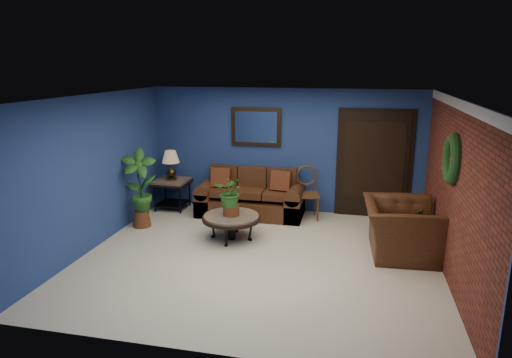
% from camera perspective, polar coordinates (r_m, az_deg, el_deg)
% --- Properties ---
extents(floor, '(5.50, 5.50, 0.00)m').
position_cam_1_polar(floor, '(7.28, 0.42, -9.81)').
color(floor, beige).
rests_on(floor, ground).
extents(wall_back, '(5.50, 0.04, 2.50)m').
position_cam_1_polar(wall_back, '(9.27, 3.68, 3.55)').
color(wall_back, navy).
rests_on(wall_back, ground).
extents(wall_left, '(0.04, 5.00, 2.50)m').
position_cam_1_polar(wall_left, '(7.89, -19.48, 0.86)').
color(wall_left, navy).
rests_on(wall_left, ground).
extents(wall_right_brick, '(0.04, 5.00, 2.50)m').
position_cam_1_polar(wall_right_brick, '(6.86, 23.53, -1.47)').
color(wall_right_brick, maroon).
rests_on(wall_right_brick, ground).
extents(ceiling, '(5.50, 5.00, 0.02)m').
position_cam_1_polar(ceiling, '(6.66, 0.46, 10.23)').
color(ceiling, silver).
rests_on(ceiling, wall_back).
extents(crown_molding, '(0.03, 5.00, 0.14)m').
position_cam_1_polar(crown_molding, '(6.65, 24.28, 8.38)').
color(crown_molding, white).
rests_on(crown_molding, wall_right_brick).
extents(wall_mirror, '(1.02, 0.06, 0.77)m').
position_cam_1_polar(wall_mirror, '(9.26, -0.00, 6.52)').
color(wall_mirror, '#412C16').
rests_on(wall_mirror, wall_back).
extents(closet_door, '(1.44, 0.06, 2.18)m').
position_cam_1_polar(closet_door, '(9.18, 14.50, 1.74)').
color(closet_door, black).
rests_on(closet_door, wall_back).
extents(wreath, '(0.16, 0.72, 0.72)m').
position_cam_1_polar(wreath, '(6.79, 23.33, 2.33)').
color(wreath, black).
rests_on(wreath, wall_right_brick).
extents(sofa, '(2.10, 0.91, 0.94)m').
position_cam_1_polar(sofa, '(9.20, -0.59, -2.54)').
color(sofa, '#4C2715').
rests_on(sofa, ground).
extents(coffee_table, '(1.01, 1.01, 0.43)m').
position_cam_1_polar(coffee_table, '(7.89, -3.10, -4.94)').
color(coffee_table, '#4A4641').
rests_on(coffee_table, ground).
extents(end_table, '(0.69, 0.69, 0.63)m').
position_cam_1_polar(end_table, '(9.64, -10.46, -0.92)').
color(end_table, '#4A4641').
rests_on(end_table, ground).
extents(table_lamp, '(0.35, 0.35, 0.59)m').
position_cam_1_polar(table_lamp, '(9.51, -10.60, 2.15)').
color(table_lamp, '#412C16').
rests_on(table_lamp, end_table).
extents(side_chair, '(0.53, 0.53, 1.03)m').
position_cam_1_polar(side_chair, '(8.99, 6.38, -1.23)').
color(side_chair, brown).
rests_on(side_chair, ground).
extents(armchair, '(1.20, 1.35, 0.84)m').
position_cam_1_polar(armchair, '(7.63, 17.58, -5.94)').
color(armchair, '#4C2715').
rests_on(armchair, ground).
extents(coffee_plant, '(0.52, 0.45, 0.70)m').
position_cam_1_polar(coffee_plant, '(7.76, -3.15, -1.85)').
color(coffee_plant, brown).
rests_on(coffee_plant, coffee_table).
extents(floor_plant, '(0.38, 0.34, 0.74)m').
position_cam_1_polar(floor_plant, '(7.80, 18.94, -6.00)').
color(floor_plant, brown).
rests_on(floor_plant, ground).
extents(tall_plant, '(0.75, 0.62, 1.46)m').
position_cam_1_polar(tall_plant, '(8.64, -14.34, -0.80)').
color(tall_plant, brown).
rests_on(tall_plant, ground).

